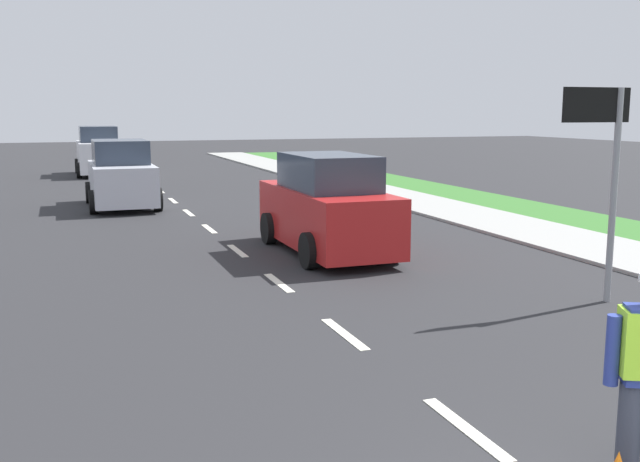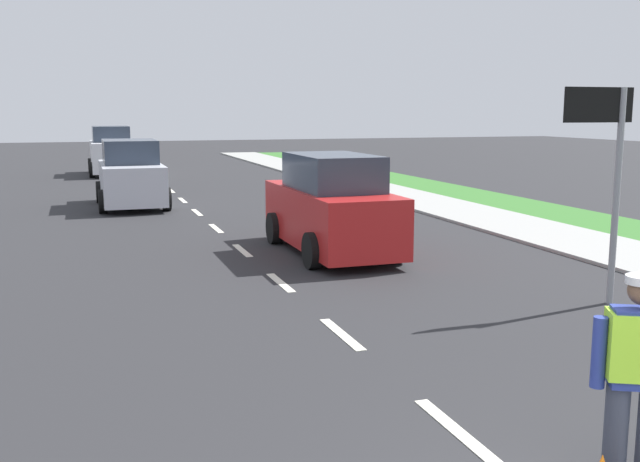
{
  "view_description": "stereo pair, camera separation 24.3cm",
  "coord_description": "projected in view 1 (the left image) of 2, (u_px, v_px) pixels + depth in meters",
  "views": [
    {
      "loc": [
        -3.35,
        -2.7,
        2.86
      ],
      "look_at": [
        0.23,
        7.28,
        1.1
      ],
      "focal_mm": 40.62,
      "sensor_mm": 36.0,
      "label": 1
    },
    {
      "loc": [
        -3.12,
        -2.78,
        2.86
      ],
      "look_at": [
        0.23,
        7.28,
        1.1
      ],
      "focal_mm": 40.62,
      "sensor_mm": 36.0,
      "label": 2
    }
  ],
  "objects": [
    {
      "name": "ground_plane",
      "position": [
        172.0,
        200.0,
        23.59
      ],
      "size": [
        96.0,
        96.0,
        0.0
      ],
      "primitive_type": "plane",
      "color": "#28282B"
    },
    {
      "name": "sidewalk_right",
      "position": [
        578.0,
        244.0,
        15.78
      ],
      "size": [
        2.4,
        72.0,
        0.14
      ],
      "primitive_type": "cube",
      "color": "#9E9E99",
      "rests_on": "ground"
    },
    {
      "name": "lane_center_line",
      "position": [
        155.0,
        187.0,
        27.49
      ],
      "size": [
        0.14,
        46.4,
        0.01
      ],
      "color": "silver",
      "rests_on": "ground"
    },
    {
      "name": "lane_direction_sign",
      "position": [
        603.0,
        143.0,
        10.54
      ],
      "size": [
        1.16,
        0.11,
        3.2
      ],
      "color": "gray",
      "rests_on": "ground"
    },
    {
      "name": "car_outgoing_ahead",
      "position": [
        327.0,
        207.0,
        14.64
      ],
      "size": [
        1.88,
        4.38,
        2.01
      ],
      "color": "red",
      "rests_on": "ground"
    },
    {
      "name": "car_oncoming_second",
      "position": [
        121.0,
        176.0,
        21.69
      ],
      "size": [
        2.01,
        4.13,
        2.01
      ],
      "color": "silver",
      "rests_on": "ground"
    },
    {
      "name": "car_oncoming_third",
      "position": [
        99.0,
        152.0,
        32.57
      ],
      "size": [
        2.05,
        4.35,
        2.19
      ],
      "color": "silver",
      "rests_on": "ground"
    }
  ]
}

